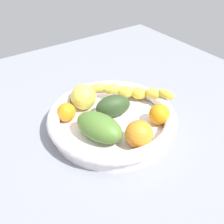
# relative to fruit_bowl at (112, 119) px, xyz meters

# --- Properties ---
(kitchen_counter) EXTENTS (1.20, 1.20, 0.03)m
(kitchen_counter) POSITION_rel_fruit_bowl_xyz_m (0.00, 0.00, -0.04)
(kitchen_counter) COLOR gray
(kitchen_counter) RESTS_ON ground
(fruit_bowl) EXTENTS (0.34, 0.34, 0.05)m
(fruit_bowl) POSITION_rel_fruit_bowl_xyz_m (0.00, 0.00, 0.00)
(fruit_bowl) COLOR white
(fruit_bowl) RESTS_ON kitchen_counter
(banana_draped_left) EXTENTS (0.18, 0.18, 0.05)m
(banana_draped_left) POSITION_rel_fruit_bowl_xyz_m (0.10, 0.05, 0.02)
(banana_draped_left) COLOR yellow
(banana_draped_left) RESTS_ON fruit_bowl
(orange_front) EXTENTS (0.05, 0.05, 0.05)m
(orange_front) POSITION_rel_fruit_bowl_xyz_m (-0.09, 0.07, 0.02)
(orange_front) COLOR orange
(orange_front) RESTS_ON fruit_bowl
(orange_mid_left) EXTENTS (0.07, 0.07, 0.07)m
(orange_mid_left) POSITION_rel_fruit_bowl_xyz_m (0.00, -0.11, 0.03)
(orange_mid_left) COLOR orange
(orange_mid_left) RESTS_ON fruit_bowl
(orange_mid_right) EXTENTS (0.05, 0.05, 0.05)m
(orange_mid_right) POSITION_rel_fruit_bowl_xyz_m (0.10, -0.08, 0.02)
(orange_mid_right) COLOR orange
(orange_mid_right) RESTS_ON fruit_bowl
(mango_green) EXTENTS (0.11, 0.14, 0.06)m
(mango_green) POSITION_rel_fruit_bowl_xyz_m (-0.06, -0.03, 0.03)
(mango_green) COLOR #527B2F
(mango_green) RESTS_ON fruit_bowl
(apple_yellow) EXTENTS (0.07, 0.07, 0.07)m
(apple_yellow) POSITION_rel_fruit_bowl_xyz_m (-0.03, 0.10, 0.03)
(apple_yellow) COLOR #DECE4F
(apple_yellow) RESTS_ON fruit_bowl
(avocado_dark) EXTENTS (0.11, 0.08, 0.06)m
(avocado_dark) POSITION_rel_fruit_bowl_xyz_m (0.02, 0.02, 0.02)
(avocado_dark) COLOR #2E4623
(avocado_dark) RESTS_ON fruit_bowl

